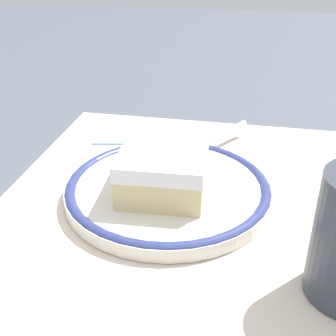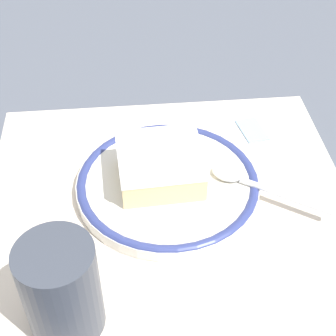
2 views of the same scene
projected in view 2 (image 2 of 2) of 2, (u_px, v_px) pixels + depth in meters
The scene contains 8 objects.
ground_plane at pixel (170, 205), 0.59m from camera, with size 2.40×2.40×0.00m, color #4C515B.
placemat at pixel (170, 205), 0.59m from camera, with size 0.42×0.40×0.00m, color beige.
plate at pixel (168, 184), 0.60m from camera, with size 0.22×0.22×0.02m.
cake_slice at pixel (160, 165), 0.59m from camera, with size 0.10×0.09×0.05m.
spoon at pixel (248, 181), 0.59m from camera, with size 0.13×0.09×0.01m.
cup at pixel (62, 294), 0.45m from camera, with size 0.07×0.07×0.10m.
napkin at pixel (279, 281), 0.51m from camera, with size 0.10×0.12×0.00m, color white.
sugar_packet at pixel (252, 129), 0.69m from camera, with size 0.05×0.03×0.01m, color #8CB2E0.
Camera 2 is at (-0.04, -0.40, 0.43)m, focal length 54.76 mm.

